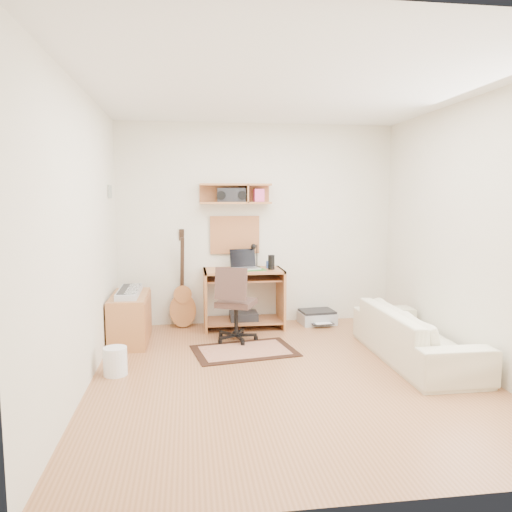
{
  "coord_description": "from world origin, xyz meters",
  "views": [
    {
      "loc": [
        -0.9,
        -4.38,
        1.66
      ],
      "look_at": [
        -0.15,
        1.05,
        1.0
      ],
      "focal_mm": 34.52,
      "sensor_mm": 36.0,
      "label": 1
    }
  ],
  "objects": [
    {
      "name": "music_keyboard",
      "position": [
        -1.58,
        1.29,
        0.58
      ],
      "size": [
        0.23,
        0.74,
        0.07
      ],
      "primitive_type": "cube",
      "color": "#B2B5BA",
      "rests_on": "cabinet"
    },
    {
      "name": "printer",
      "position": [
        0.76,
        1.78,
        0.09
      ],
      "size": [
        0.48,
        0.39,
        0.17
      ],
      "primitive_type": "cube",
      "rotation": [
        0.0,
        0.0,
        0.1
      ],
      "color": "#A5A8AA",
      "rests_on": "floor"
    },
    {
      "name": "desk_lamp",
      "position": [
        -0.03,
        1.87,
        0.91
      ],
      "size": [
        0.1,
        0.1,
        0.31
      ],
      "primitive_type": null,
      "color": "black",
      "rests_on": "desk"
    },
    {
      "name": "wall_shelf",
      "position": [
        -0.3,
        1.88,
        1.7
      ],
      "size": [
        0.9,
        0.25,
        0.26
      ],
      "primitive_type": "cube",
      "color": "#B77340",
      "rests_on": "back_wall"
    },
    {
      "name": "waste_basket",
      "position": [
        -1.6,
        0.2,
        0.13
      ],
      "size": [
        0.23,
        0.23,
        0.26
      ],
      "primitive_type": "cylinder",
      "rotation": [
        0.0,
        0.0,
        -0.05
      ],
      "color": "white",
      "rests_on": "floor"
    },
    {
      "name": "guitar",
      "position": [
        -0.99,
        1.86,
        0.63
      ],
      "size": [
        0.36,
        0.26,
        1.26
      ],
      "primitive_type": null,
      "rotation": [
        0.0,
        0.0,
        0.15
      ],
      "color": "#AE6935",
      "rests_on": "floor"
    },
    {
      "name": "desk",
      "position": [
        -0.22,
        1.73,
        0.38
      ],
      "size": [
        1.0,
        0.55,
        0.75
      ],
      "primitive_type": null,
      "color": "#B77340",
      "rests_on": "floor"
    },
    {
      "name": "right_wall",
      "position": [
        1.8,
        0.0,
        1.3
      ],
      "size": [
        0.01,
        4.0,
        2.6
      ],
      "primitive_type": "cube",
      "color": "silver",
      "rests_on": "ground"
    },
    {
      "name": "ceiling",
      "position": [
        0.0,
        0.0,
        2.6
      ],
      "size": [
        3.6,
        4.0,
        0.01
      ],
      "primitive_type": "cube",
      "color": "white",
      "rests_on": "ground"
    },
    {
      "name": "laptop",
      "position": [
        -0.19,
        1.71,
        0.88
      ],
      "size": [
        0.4,
        0.4,
        0.26
      ],
      "primitive_type": null,
      "rotation": [
        0.0,
        0.0,
        0.2
      ],
      "color": "silver",
      "rests_on": "desk"
    },
    {
      "name": "sofa",
      "position": [
        1.38,
        0.23,
        0.35
      ],
      "size": [
        0.52,
        1.79,
        0.7
      ],
      "primitive_type": "imported",
      "rotation": [
        0.0,
        0.0,
        1.57
      ],
      "color": "beige",
      "rests_on": "floor"
    },
    {
      "name": "wall_photo",
      "position": [
        -1.79,
        1.5,
        1.72
      ],
      "size": [
        0.02,
        0.2,
        0.15
      ],
      "primitive_type": "cube",
      "color": "#4C8CBF",
      "rests_on": "left_wall"
    },
    {
      "name": "cork_board",
      "position": [
        -0.3,
        1.98,
        1.17
      ],
      "size": [
        0.64,
        0.03,
        0.49
      ],
      "primitive_type": "cube",
      "color": "tan",
      "rests_on": "back_wall"
    },
    {
      "name": "rug",
      "position": [
        -0.32,
        0.74,
        0.01
      ],
      "size": [
        1.18,
        0.89,
        0.01
      ],
      "primitive_type": "cube",
      "rotation": [
        0.0,
        0.0,
        0.17
      ],
      "color": "tan",
      "rests_on": "floor"
    },
    {
      "name": "speaker",
      "position": [
        0.13,
        1.68,
        0.84
      ],
      "size": [
        0.08,
        0.08,
        0.18
      ],
      "primitive_type": "cylinder",
      "color": "black",
      "rests_on": "desk"
    },
    {
      "name": "back_wall",
      "position": [
        0.0,
        2.0,
        1.3
      ],
      "size": [
        3.6,
        0.01,
        2.6
      ],
      "primitive_type": "cube",
      "color": "silver",
      "rests_on": "ground"
    },
    {
      "name": "boombox",
      "position": [
        -0.35,
        1.87,
        1.68
      ],
      "size": [
        0.36,
        0.16,
        0.18
      ],
      "primitive_type": "cube",
      "color": "black",
      "rests_on": "wall_shelf"
    },
    {
      "name": "cabinet",
      "position": [
        -1.58,
        1.29,
        0.28
      ],
      "size": [
        0.4,
        0.9,
        0.55
      ],
      "primitive_type": "cube",
      "color": "#B77340",
      "rests_on": "floor"
    },
    {
      "name": "task_chair",
      "position": [
        -0.37,
        1.15,
        0.45
      ],
      "size": [
        0.6,
        0.6,
        0.89
      ],
      "primitive_type": null,
      "rotation": [
        0.0,
        0.0,
        -0.41
      ],
      "color": "#3E2B24",
      "rests_on": "floor"
    },
    {
      "name": "pencil_cup",
      "position": [
        0.12,
        1.83,
        0.79
      ],
      "size": [
        0.06,
        0.06,
        0.09
      ],
      "primitive_type": "cylinder",
      "color": "#3858A9",
      "rests_on": "desk"
    },
    {
      "name": "floor",
      "position": [
        0.0,
        0.0,
        -0.01
      ],
      "size": [
        3.6,
        4.0,
        0.01
      ],
      "primitive_type": "cube",
      "color": "#A86F46",
      "rests_on": "ground"
    },
    {
      "name": "left_wall",
      "position": [
        -1.8,
        0.0,
        1.3
      ],
      "size": [
        0.01,
        4.0,
        2.6
      ],
      "primitive_type": "cube",
      "color": "silver",
      "rests_on": "ground"
    }
  ]
}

